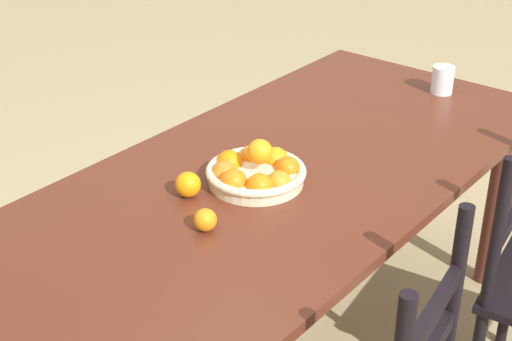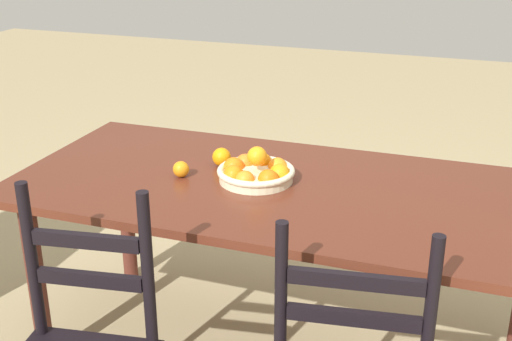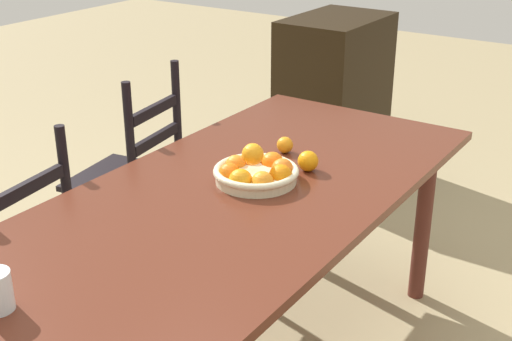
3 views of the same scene
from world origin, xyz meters
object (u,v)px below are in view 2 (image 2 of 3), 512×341
at_px(orange_loose_1, 181,169).
at_px(orange_loose_0, 222,157).
at_px(fruit_bowl, 256,172).

bearing_deg(orange_loose_1, orange_loose_0, -122.88).
distance_m(fruit_bowl, orange_loose_1, 0.28).
relative_size(fruit_bowl, orange_loose_1, 4.74).
xyz_separation_m(fruit_bowl, orange_loose_0, (0.17, -0.10, 0.00)).
bearing_deg(fruit_bowl, orange_loose_1, 11.81).
bearing_deg(orange_loose_1, fruit_bowl, -168.19).
xyz_separation_m(fruit_bowl, orange_loose_1, (0.27, 0.06, -0.00)).
height_order(orange_loose_0, orange_loose_1, orange_loose_0).
bearing_deg(orange_loose_0, orange_loose_1, 57.12).
distance_m(fruit_bowl, orange_loose_0, 0.20).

